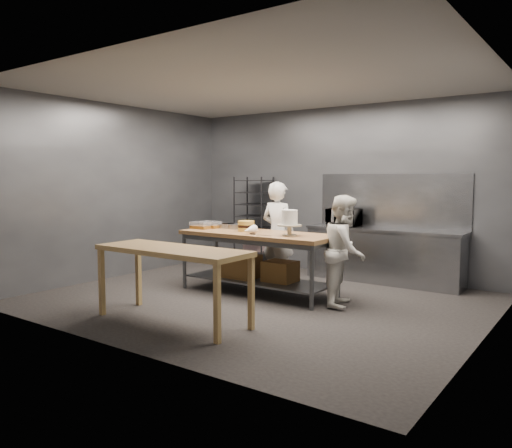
{
  "coord_description": "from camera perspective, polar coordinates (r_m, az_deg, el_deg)",
  "views": [
    {
      "loc": [
        4.05,
        -5.7,
        1.73
      ],
      "look_at": [
        -0.23,
        0.27,
        1.05
      ],
      "focal_mm": 35.0,
      "sensor_mm": 36.0,
      "label": 1
    }
  ],
  "objects": [
    {
      "name": "work_table",
      "position": [
        7.48,
        0.22,
        -3.62
      ],
      "size": [
        2.4,
        0.9,
        0.92
      ],
      "color": "olive",
      "rests_on": "ground"
    },
    {
      "name": "offset_spatula",
      "position": [
        7.1,
        0.19,
        -1.22
      ],
      "size": [
        0.36,
        0.02,
        0.02
      ],
      "color": "slate",
      "rests_on": "work_table"
    },
    {
      "name": "frosted_cake_stand",
      "position": [
        7.0,
        3.85,
        0.47
      ],
      "size": [
        0.34,
        0.34,
        0.36
      ],
      "color": "#B8AF93",
      "rests_on": "work_table"
    },
    {
      "name": "chef_right",
      "position": [
        6.86,
        10.13,
        -3.0
      ],
      "size": [
        0.76,
        0.86,
        1.5
      ],
      "primitive_type": "imported",
      "rotation": [
        0.0,
        0.0,
        1.86
      ],
      "color": "white",
      "rests_on": "ground"
    },
    {
      "name": "chef_behind",
      "position": [
        8.02,
        2.55,
        -1.12
      ],
      "size": [
        0.64,
        0.44,
        1.67
      ],
      "primitive_type": "imported",
      "rotation": [
        0.0,
        0.0,
        3.07
      ],
      "color": "white",
      "rests_on": "ground"
    },
    {
      "name": "cake_pans",
      "position": [
        8.1,
        -3.55,
        -0.2
      ],
      "size": [
        0.71,
        0.36,
        0.07
      ],
      "color": "gray",
      "rests_on": "work_table"
    },
    {
      "name": "back_wall",
      "position": [
        9.15,
        9.36,
        3.78
      ],
      "size": [
        6.0,
        0.04,
        3.0
      ],
      "primitive_type": "cube",
      "color": "#4C4F54",
      "rests_on": "ground"
    },
    {
      "name": "splashback_panel",
      "position": [
        8.74,
        15.18,
        2.61
      ],
      "size": [
        2.6,
        0.02,
        0.9
      ],
      "primitive_type": "cube",
      "color": "slate",
      "rests_on": "back_counter"
    },
    {
      "name": "back_counter",
      "position": [
        8.55,
        14.33,
        -3.48
      ],
      "size": [
        2.6,
        0.6,
        0.9
      ],
      "color": "slate",
      "rests_on": "ground"
    },
    {
      "name": "ground",
      "position": [
        7.2,
        0.23,
        -8.61
      ],
      "size": [
        6.0,
        6.0,
        0.0
      ],
      "primitive_type": "plane",
      "color": "black",
      "rests_on": "ground"
    },
    {
      "name": "microwave",
      "position": [
        8.77,
        9.99,
        0.76
      ],
      "size": [
        0.54,
        0.37,
        0.3
      ],
      "primitive_type": "imported",
      "color": "black",
      "rests_on": "back_counter"
    },
    {
      "name": "pastry_clamshells",
      "position": [
        8.07,
        -5.77,
        -0.1
      ],
      "size": [
        0.36,
        0.4,
        0.11
      ],
      "color": "#92581D",
      "rests_on": "work_table"
    },
    {
      "name": "piping_bag",
      "position": [
        7.22,
        -0.78,
        -0.68
      ],
      "size": [
        0.21,
        0.4,
        0.12
      ],
      "primitive_type": "cone",
      "rotation": [
        1.57,
        0.0,
        0.25
      ],
      "color": "white",
      "rests_on": "work_table"
    },
    {
      "name": "layer_cake",
      "position": [
        7.59,
        -1.13,
        -0.24
      ],
      "size": [
        0.25,
        0.25,
        0.16
      ],
      "color": "gold",
      "rests_on": "work_table"
    },
    {
      "name": "near_counter",
      "position": [
        6.04,
        -9.57,
        -3.52
      ],
      "size": [
        2.0,
        0.7,
        0.9
      ],
      "color": "olive",
      "rests_on": "ground"
    },
    {
      "name": "speed_rack",
      "position": [
        9.66,
        -0.23,
        0.1
      ],
      "size": [
        0.73,
        0.77,
        1.75
      ],
      "color": "black",
      "rests_on": "ground"
    }
  ]
}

